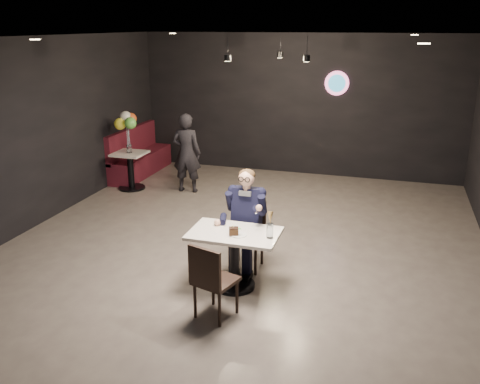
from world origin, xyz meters
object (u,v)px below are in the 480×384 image
(sundae_glass, at_px, (270,231))
(balloon_vase, at_px, (129,149))
(chair_far, at_px, (247,237))
(passerby, at_px, (187,153))
(seated_man, at_px, (247,219))
(side_table, at_px, (131,170))
(booth_bench, at_px, (140,152))
(chair_near, at_px, (216,279))
(main_table, at_px, (235,260))

(sundae_glass, distance_m, balloon_vase, 4.91)
(chair_far, bearing_deg, passerby, 125.63)
(seated_man, relative_size, side_table, 1.90)
(sundae_glass, height_order, balloon_vase, sundae_glass)
(booth_bench, bearing_deg, sundae_glass, -47.25)
(seated_man, xyz_separation_m, passerby, (-2.06, 2.87, 0.06))
(chair_near, height_order, seated_man, seated_man)
(booth_bench, height_order, side_table, booth_bench)
(seated_man, relative_size, booth_bench, 0.70)
(balloon_vase, relative_size, passerby, 0.10)
(chair_far, xyz_separation_m, side_table, (-3.20, 2.69, -0.08))
(booth_bench, relative_size, side_table, 2.70)
(seated_man, xyz_separation_m, balloon_vase, (-3.20, 2.69, 0.11))
(chair_far, distance_m, chair_near, 1.24)
(seated_man, relative_size, sundae_glass, 8.01)
(main_table, bearing_deg, chair_near, -90.00)
(booth_bench, height_order, passerby, passerby)
(chair_near, bearing_deg, side_table, 146.04)
(chair_far, bearing_deg, balloon_vase, 139.99)
(seated_man, relative_size, balloon_vase, 9.32)
(main_table, bearing_deg, chair_far, 90.00)
(main_table, xyz_separation_m, side_table, (-3.20, 3.24, 0.00))
(sundae_glass, xyz_separation_m, side_table, (-3.65, 3.28, -0.46))
(side_table, xyz_separation_m, balloon_vase, (0.00, 0.00, 0.45))
(chair_near, distance_m, seated_man, 1.27)
(main_table, height_order, sundae_glass, sundae_glass)
(sundae_glass, bearing_deg, passerby, 125.98)
(passerby, bearing_deg, side_table, 4.19)
(passerby, bearing_deg, chair_far, 120.78)
(sundae_glass, xyz_separation_m, balloon_vase, (-3.65, 3.28, -0.01))
(main_table, height_order, seated_man, seated_man)
(seated_man, xyz_separation_m, booth_bench, (-3.50, 3.69, -0.21))
(sundae_glass, height_order, side_table, sundae_glass)
(chair_near, relative_size, sundae_glass, 5.12)
(sundae_glass, relative_size, balloon_vase, 1.16)
(main_table, xyz_separation_m, passerby, (-2.06, 3.42, 0.40))
(seated_man, height_order, sundae_glass, seated_man)
(chair_far, relative_size, seated_man, 0.64)
(main_table, xyz_separation_m, booth_bench, (-3.50, 4.24, 0.14))
(chair_near, distance_m, side_table, 5.07)
(chair_near, distance_m, sundae_glass, 0.88)
(side_table, distance_m, balloon_vase, 0.45)
(seated_man, relative_size, passerby, 0.92)
(chair_far, bearing_deg, sundae_glass, -52.41)
(booth_bench, bearing_deg, main_table, -50.44)
(chair_near, bearing_deg, main_table, 106.90)
(chair_far, height_order, chair_near, same)
(chair_far, bearing_deg, side_table, 139.99)
(seated_man, bearing_deg, booth_bench, 133.51)
(seated_man, distance_m, passerby, 3.53)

